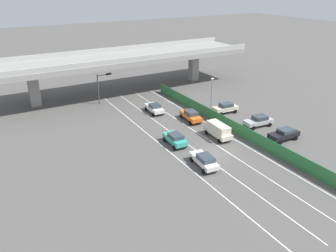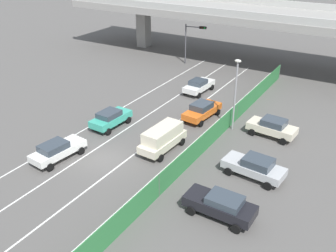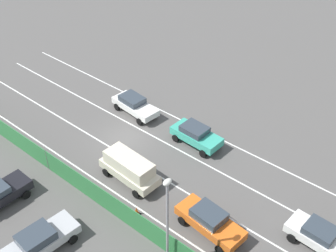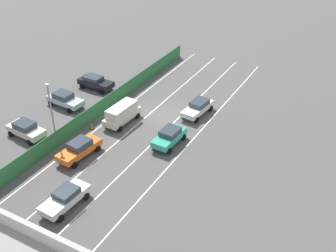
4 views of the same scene
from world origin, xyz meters
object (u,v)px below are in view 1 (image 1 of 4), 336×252
car_sedan_white (154,108)px  parked_sedan_dark (284,134)px  parked_wagon_silver (259,121)px  parked_sedan_cream (226,108)px  car_van_cream (218,130)px  car_taxi_teal (175,138)px  car_taxi_orange (191,115)px  street_lamp (212,94)px  traffic_light (103,83)px  car_hatchback_white (204,160)px  traffic_cone (218,126)px

car_sedan_white → parked_sedan_dark: (10.97, -18.44, 0.05)m
parked_sedan_dark → parked_wagon_silver: parked_wagon_silver is taller
parked_sedan_cream → car_van_cream: bearing=-134.8°
car_taxi_teal → parked_sedan_dark: size_ratio=0.93×
parked_sedan_dark → car_sedan_white: bearing=120.7°
parked_sedan_cream → car_sedan_white: bearing=149.8°
car_taxi_orange → parked_sedan_cream: parked_sedan_cream is taller
car_taxi_orange → parked_sedan_dark: size_ratio=1.05×
car_sedan_white → parked_sedan_dark: parked_sedan_dark is taller
car_taxi_orange → street_lamp: street_lamp is taller
car_sedan_white → parked_wagon_silver: 17.27m
car_sedan_white → parked_sedan_cream: (10.45, -6.07, 0.07)m
parked_wagon_silver → parked_sedan_cream: 7.04m
street_lamp → traffic_light: bearing=128.8°
car_hatchback_white → parked_wagon_silver: size_ratio=1.00×
car_sedan_white → traffic_cone: car_sedan_white is taller
car_sedan_white → parked_wagon_silver: bearing=-49.1°
car_sedan_white → car_hatchback_white: car_hatchback_white is taller
car_taxi_teal → car_sedan_white: size_ratio=0.95×
car_taxi_teal → traffic_light: bearing=97.1°
car_van_cream → street_lamp: bearing=61.7°
car_sedan_white → car_van_cream: car_van_cream is taller
traffic_light → street_lamp: (12.65, -15.71, 0.27)m
street_lamp → traffic_cone: size_ratio=9.77×
car_hatchback_white → traffic_cone: size_ratio=6.86×
parked_sedan_cream → street_lamp: (-3.54, -0.55, 3.18)m
parked_sedan_dark → traffic_light: 32.34m
parked_wagon_silver → traffic_cone: size_ratio=6.85×
car_taxi_orange → parked_sedan_dark: 14.53m
parked_sedan_cream → traffic_light: (-16.19, 15.16, 2.90)m
parked_sedan_dark → traffic_light: traffic_light is taller
car_sedan_white → parked_sedan_cream: 12.08m
traffic_light → street_lamp: street_lamp is taller
traffic_cone → car_van_cream: bearing=-128.5°
parked_sedan_dark → parked_wagon_silver: (0.34, 5.38, 0.00)m
car_van_cream → car_hatchback_white: size_ratio=1.02×
parked_sedan_dark → car_taxi_teal: bearing=155.6°
traffic_cone → parked_wagon_silver: bearing=-23.4°
car_taxi_orange → street_lamp: size_ratio=0.72×
car_hatchback_white → traffic_cone: 11.96m
car_van_cream → parked_sedan_cream: (7.08, 7.14, -0.26)m
car_taxi_teal → traffic_cone: size_ratio=6.25×
car_van_cream → car_taxi_teal: bearing=170.0°
car_hatchback_white → traffic_cone: bearing=44.1°
parked_sedan_dark → parked_sedan_cream: (-0.52, 12.37, 0.02)m
car_taxi_teal → car_van_cream: size_ratio=0.89×
car_hatchback_white → street_lamp: bearing=50.8°
car_taxi_orange → parked_sedan_dark: car_taxi_orange is taller
car_hatchback_white → car_taxi_orange: bearing=63.1°
car_hatchback_white → parked_wagon_silver: parked_wagon_silver is taller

